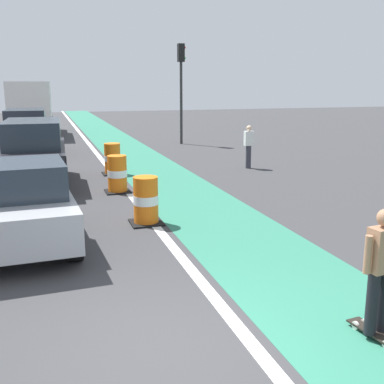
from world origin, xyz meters
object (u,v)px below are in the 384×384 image
parked_sedan_nearest (22,204)px  pedestrian_crossing (249,145)px  traffic_barrel_mid (117,174)px  skateboarder_on_lane (381,270)px  parked_suv_second (34,153)px  traffic_barrel_front (146,201)px  parked_suv_third (27,132)px  traffic_barrel_back (112,159)px  traffic_light_corner (181,76)px  delivery_truck_down_block (31,105)px

parked_sedan_nearest → pedestrian_crossing: parked_sedan_nearest is taller
parked_sedan_nearest → traffic_barrel_mid: (2.50, 4.15, -0.30)m
skateboarder_on_lane → parked_suv_second: parked_suv_second is taller
parked_suv_second → traffic_barrel_front: (2.43, -5.13, -0.50)m
traffic_barrel_front → pedestrian_crossing: size_ratio=0.68×
parked_suv_second → parked_suv_third: size_ratio=1.01×
parked_suv_second → traffic_barrel_back: 2.88m
skateboarder_on_lane → pedestrian_crossing: skateboarder_on_lane is taller
traffic_barrel_back → pedestrian_crossing: pedestrian_crossing is taller
traffic_barrel_back → traffic_light_corner: size_ratio=0.21×
skateboarder_on_lane → parked_suv_second: bearing=110.7°
parked_sedan_nearest → traffic_barrel_front: bearing=15.6°
traffic_barrel_back → delivery_truck_down_block: (-2.82, 14.48, 1.31)m
delivery_truck_down_block → parked_suv_second: bearing=-89.1°
traffic_barrel_front → pedestrian_crossing: (5.21, 6.00, 0.33)m
traffic_barrel_front → delivery_truck_down_block: size_ratio=0.14×
delivery_truck_down_block → traffic_light_corner: (7.54, -6.95, 1.65)m
traffic_barrel_mid → pedestrian_crossing: pedestrian_crossing is taller
parked_sedan_nearest → traffic_barrel_front: size_ratio=3.85×
pedestrian_crossing → traffic_barrel_back: bearing=176.3°
traffic_barrel_front → traffic_barrel_back: bearing=88.7°
parked_sedan_nearest → skateboarder_on_lane: bearing=-49.5°
parked_suv_third → traffic_barrel_front: parked_suv_third is taller
delivery_truck_down_block → traffic_barrel_back: bearing=-79.0°
parked_suv_second → pedestrian_crossing: parked_suv_second is taller
pedestrian_crossing → traffic_barrel_front: bearing=-131.0°
traffic_barrel_front → skateboarder_on_lane: bearing=-73.6°
traffic_barrel_front → pedestrian_crossing: pedestrian_crossing is taller
skateboarder_on_lane → delivery_truck_down_block: bearing=99.4°
parked_suv_third → traffic_barrel_mid: 8.93m
traffic_barrel_back → pedestrian_crossing: 5.09m
traffic_barrel_back → traffic_barrel_front: bearing=-91.3°
traffic_light_corner → pedestrian_crossing: 8.29m
parked_suv_second → traffic_barrel_back: size_ratio=4.28×
parked_suv_third → traffic_barrel_mid: parked_suv_third is taller
parked_sedan_nearest → parked_suv_third: bearing=90.8°
parked_sedan_nearest → traffic_barrel_mid: size_ratio=3.85×
traffic_barrel_mid → delivery_truck_down_block: delivery_truck_down_block is taller
traffic_light_corner → traffic_barrel_back: bearing=-122.1°
traffic_barrel_back → traffic_light_corner: (4.72, 7.53, 2.97)m
traffic_light_corner → parked_suv_second: bearing=-129.9°
parked_suv_second → traffic_light_corner: traffic_light_corner is taller
parked_suv_second → delivery_truck_down_block: delivery_truck_down_block is taller
parked_suv_third → traffic_barrel_back: parked_suv_third is taller
parked_suv_second → pedestrian_crossing: (7.64, 0.86, -0.17)m
traffic_barrel_front → traffic_barrel_back: (0.15, 6.32, 0.00)m
traffic_barrel_mid → traffic_barrel_back: same height
traffic_barrel_back → delivery_truck_down_block: size_ratio=0.14×
parked_sedan_nearest → delivery_truck_down_block: size_ratio=0.55×
parked_sedan_nearest → traffic_barrel_back: parked_sedan_nearest is taller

